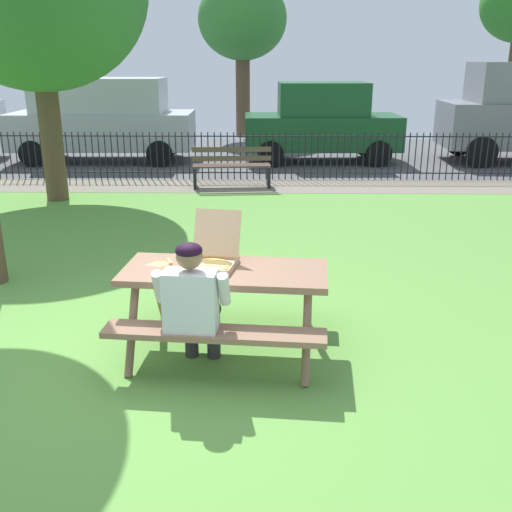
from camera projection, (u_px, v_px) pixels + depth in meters
The scene contains 12 objects.
ground at pixel (179, 278), 7.10m from camera, with size 28.00×12.22×0.02m, color #64A043.
cobblestone_walkway at pixel (216, 186), 12.22m from camera, with size 28.00×1.40×0.01m, color gray.
street_asphalt at pixel (228, 156), 16.12m from camera, with size 28.00×6.82×0.01m, color #515154.
picnic_table_foreground at pixel (225, 287), 5.17m from camera, with size 1.92×1.63×0.79m.
pizza_box_open at pixel (213, 256), 5.20m from camera, with size 0.51×0.59×0.46m.
pizza_slice_on_table at pixel (162, 263), 5.26m from camera, with size 0.23×0.19×0.02m.
adult_at_table at pixel (193, 303), 4.70m from camera, with size 0.63×0.61×1.19m.
iron_fence_streetside at pixel (218, 156), 12.72m from camera, with size 20.29×0.03×1.03m.
park_bench_center at pixel (232, 167), 11.95m from camera, with size 1.63×0.59×0.85m.
parked_car_center at pixel (102, 118), 14.90m from camera, with size 4.64×2.04×2.08m.
parked_car_right at pixel (322, 122), 14.83m from camera, with size 3.95×1.92×1.98m.
far_tree_midleft at pixel (242, 21), 18.79m from camera, with size 2.87×2.87×5.05m.
Camera 1 is at (1.06, -4.52, 2.52)m, focal length 40.89 mm.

